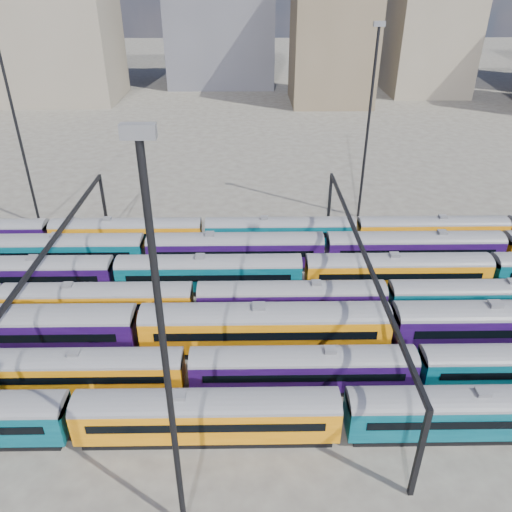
{
  "coord_description": "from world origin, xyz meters",
  "views": [
    {
      "loc": [
        -0.73,
        -41.17,
        30.63
      ],
      "look_at": [
        -0.0,
        7.33,
        3.0
      ],
      "focal_mm": 35.0,
      "sensor_mm": 36.0,
      "label": 1
    }
  ],
  "objects_px": {
    "rake_1": "(70,368)",
    "rake_2": "(10,326)",
    "rake_0": "(478,409)",
    "mast_2": "(165,357)"
  },
  "relations": [
    {
      "from": "rake_1",
      "to": "rake_2",
      "type": "relative_size",
      "value": 0.83
    },
    {
      "from": "rake_1",
      "to": "rake_0",
      "type": "bearing_deg",
      "value": -8.98
    },
    {
      "from": "rake_1",
      "to": "rake_2",
      "type": "bearing_deg",
      "value": 143.56
    },
    {
      "from": "rake_2",
      "to": "rake_0",
      "type": "bearing_deg",
      "value": -14.59
    },
    {
      "from": "rake_0",
      "to": "rake_1",
      "type": "relative_size",
      "value": 1.47
    },
    {
      "from": "rake_0",
      "to": "mast_2",
      "type": "xyz_separation_m",
      "value": [
        -21.09,
        -7.0,
        11.4
      ]
    },
    {
      "from": "rake_0",
      "to": "rake_1",
      "type": "height_order",
      "value": "rake_0"
    },
    {
      "from": "rake_0",
      "to": "mast_2",
      "type": "distance_m",
      "value": 24.97
    },
    {
      "from": "rake_2",
      "to": "mast_2",
      "type": "distance_m",
      "value": 26.65
    },
    {
      "from": "rake_1",
      "to": "mast_2",
      "type": "relative_size",
      "value": 3.71
    }
  ]
}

